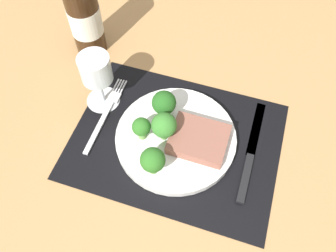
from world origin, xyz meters
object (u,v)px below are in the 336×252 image
plate (176,138)px  wine_bottle (84,15)px  fork (106,113)px  wine_glass (96,73)px  knife (250,158)px  steak (198,141)px

plate → wine_bottle: size_ratio=0.89×
fork → wine_glass: (-2.03, 3.31, 8.34)cm
knife → wine_bottle: bearing=159.4°
wine_bottle → wine_glass: size_ratio=2.06×
knife → wine_bottle: size_ratio=0.87×
fork → wine_bottle: (-10.83, 16.76, 9.07)cm
plate → fork: 15.61cm
plate → wine_bottle: wine_bottle is taller
steak → fork: bearing=174.9°
knife → wine_bottle: 45.52cm
fork → wine_bottle: 21.93cm
steak → knife: 10.42cm
fork → knife: bearing=-1.1°
plate → knife: size_ratio=1.02×
fork → wine_glass: size_ratio=1.50×
fork → plate: bearing=-4.6°
plate → wine_glass: 19.79cm
wine_bottle → plate: bearing=-34.6°
fork → knife: knife is taller
plate → wine_bottle: 33.15cm
knife → plate: bearing=-175.2°
fork → wine_glass: 9.20cm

